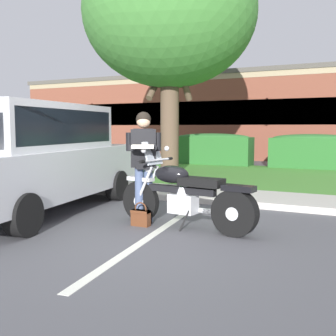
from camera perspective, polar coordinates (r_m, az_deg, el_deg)
ground_plane at (r=5.67m, az=-5.36°, el=-9.32°), size 140.00×140.00×0.00m
curb_strip at (r=7.98m, az=4.61°, el=-4.47°), size 60.00×0.20×0.12m
concrete_walk at (r=8.77m, az=6.65°, el=-3.70°), size 60.00×1.50×0.08m
grass_lawn at (r=12.34m, az=12.46°, el=-1.12°), size 60.00×6.01×0.06m
stall_stripe_0 at (r=7.51m, az=-22.22°, el=-5.97°), size 0.62×4.39×0.01m
stall_stripe_1 at (r=5.70m, az=-1.90°, el=-9.16°), size 0.62×4.39×0.01m
motorcycle at (r=5.89m, az=2.97°, el=-3.86°), size 2.24×0.82×1.26m
rider_person at (r=6.24m, az=-3.44°, el=1.47°), size 0.59×0.67×1.70m
handbag at (r=6.13m, az=-3.85°, el=-6.77°), size 0.28×0.13×0.36m
parked_suv_adjacent at (r=7.38m, az=-18.54°, el=1.44°), size 2.54×5.04×1.86m
shade_tree at (r=12.87m, az=0.23°, el=20.76°), size 5.15×5.15×7.02m
hedge_left at (r=15.78m, az=6.24°, el=2.71°), size 3.03×0.90×1.24m
hedge_center_left at (r=14.94m, az=19.57°, el=2.24°), size 2.87×0.90×1.24m
brick_building at (r=22.11m, az=15.91°, el=6.97°), size 27.33×8.13×4.07m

